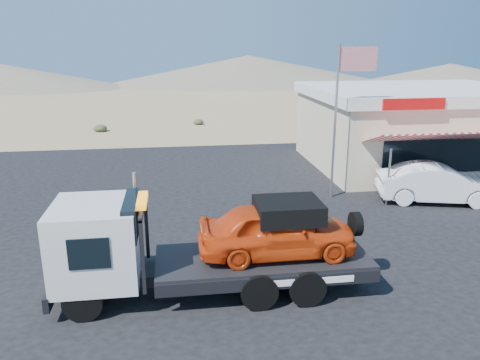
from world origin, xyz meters
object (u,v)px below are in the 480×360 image
Objects in this scene: white_sedan at (437,183)px; flagpole at (342,104)px; tow_truck at (206,241)px; jerky_store at (415,126)px.

white_sedan is 0.75× the size of flagpole.
tow_truck is at bearing 135.26° from white_sedan.
jerky_store is (11.30, 11.18, 0.62)m from tow_truck.
white_sedan is 0.43× the size of jerky_store.
flagpole is (5.73, 6.71, 2.40)m from tow_truck.
jerky_store is (1.93, 5.60, 1.23)m from white_sedan.
tow_truck is 10.93m from white_sedan.
white_sedan is (9.37, 5.59, -0.61)m from tow_truck.
tow_truck is at bearing -135.30° from jerky_store.
flagpole is at bearing -141.21° from jerky_store.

